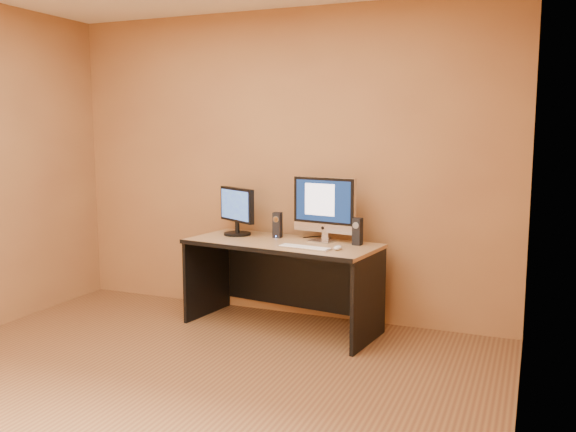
{
  "coord_description": "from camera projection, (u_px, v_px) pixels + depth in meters",
  "views": [
    {
      "loc": [
        2.04,
        -2.83,
        1.6
      ],
      "look_at": [
        0.27,
        1.48,
        0.94
      ],
      "focal_mm": 38.0,
      "sensor_mm": 36.0,
      "label": 1
    }
  ],
  "objects": [
    {
      "name": "cable_a",
      "position": [
        331.0,
        239.0,
        4.98
      ],
      "size": [
        0.09,
        0.2,
        0.01
      ],
      "primitive_type": "cylinder",
      "rotation": [
        1.57,
        0.0,
        0.38
      ],
      "color": "black",
      "rests_on": "desk"
    },
    {
      "name": "walls",
      "position": [
        143.0,
        184.0,
        3.4
      ],
      "size": [
        4.0,
        4.0,
        2.6
      ],
      "primitive_type": null,
      "color": "#9B6C3E",
      "rests_on": "ground"
    },
    {
      "name": "speaker_right",
      "position": [
        358.0,
        232.0,
        4.72
      ],
      "size": [
        0.07,
        0.08,
        0.21
      ],
      "primitive_type": null,
      "rotation": [
        0.0,
        0.0,
        -0.12
      ],
      "color": "black",
      "rests_on": "desk"
    },
    {
      "name": "second_monitor",
      "position": [
        237.0,
        211.0,
        5.16
      ],
      "size": [
        0.51,
        0.43,
        0.4
      ],
      "primitive_type": null,
      "rotation": [
        0.0,
        0.0,
        -0.52
      ],
      "color": "black",
      "rests_on": "desk"
    },
    {
      "name": "speaker_left",
      "position": [
        277.0,
        225.0,
        5.04
      ],
      "size": [
        0.07,
        0.07,
        0.21
      ],
      "primitive_type": null,
      "rotation": [
        0.0,
        0.0,
        0.03
      ],
      "color": "black",
      "rests_on": "desk"
    },
    {
      "name": "desk",
      "position": [
        282.0,
        285.0,
        4.91
      ],
      "size": [
        1.61,
        0.87,
        0.71
      ],
      "primitive_type": null,
      "rotation": [
        0.0,
        0.0,
        -0.13
      ],
      "color": "#A67C53",
      "rests_on": "ground"
    },
    {
      "name": "cable_b",
      "position": [
        312.0,
        237.0,
        5.08
      ],
      "size": [
        0.12,
        0.13,
        0.01
      ],
      "primitive_type": "cylinder",
      "rotation": [
        1.57,
        0.0,
        -0.74
      ],
      "color": "black",
      "rests_on": "desk"
    },
    {
      "name": "mouse",
      "position": [
        338.0,
        248.0,
        4.54
      ],
      "size": [
        0.06,
        0.1,
        0.03
      ],
      "primitive_type": "ellipsoid",
      "rotation": [
        0.0,
        0.0,
        -0.08
      ],
      "color": "white",
      "rests_on": "desk"
    },
    {
      "name": "imac",
      "position": [
        322.0,
        209.0,
        4.84
      ],
      "size": [
        0.57,
        0.29,
        0.53
      ],
      "primitive_type": null,
      "rotation": [
        0.0,
        0.0,
        -0.18
      ],
      "color": "#BABABF",
      "rests_on": "desk"
    },
    {
      "name": "floor",
      "position": [
        150.0,
        404.0,
        3.58
      ],
      "size": [
        4.0,
        4.0,
        0.0
      ],
      "primitive_type": "plane",
      "color": "brown",
      "rests_on": "ground"
    },
    {
      "name": "keyboard",
      "position": [
        305.0,
        247.0,
        4.58
      ],
      "size": [
        0.42,
        0.16,
        0.02
      ],
      "primitive_type": "cube",
      "rotation": [
        0.0,
        0.0,
        -0.13
      ],
      "color": "silver",
      "rests_on": "desk"
    }
  ]
}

